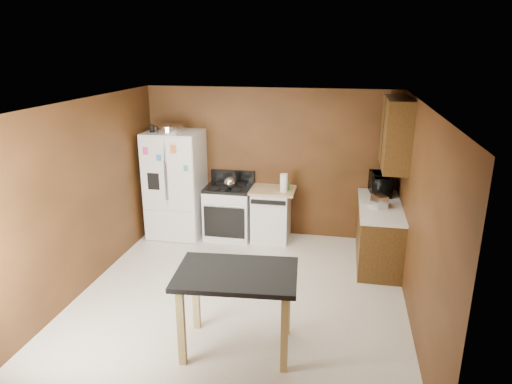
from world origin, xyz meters
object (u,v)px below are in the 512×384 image
(paper_towel, at_px, (284,183))
(dishwasher, at_px, (271,214))
(kettle, at_px, (230,183))
(green_canister, at_px, (286,186))
(gas_range, at_px, (229,211))
(island, at_px, (237,284))
(roasting_pan, at_px, (170,128))
(pen_cup, at_px, (152,129))
(toaster, at_px, (379,201))
(refrigerator, at_px, (176,184))
(microwave, at_px, (380,185))

(paper_towel, distance_m, dishwasher, 0.63)
(kettle, height_order, green_canister, kettle)
(gas_range, xyz_separation_m, island, (0.84, -2.95, 0.31))
(roasting_pan, relative_size, island, 0.34)
(pen_cup, distance_m, gas_range, 1.86)
(paper_towel, distance_m, green_canister, 0.14)
(green_canister, xyz_separation_m, gas_range, (-0.96, -0.04, -0.49))
(pen_cup, xyz_separation_m, dishwasher, (1.94, 0.19, -1.41))
(kettle, bearing_deg, gas_range, 114.91)
(pen_cup, relative_size, toaster, 0.46)
(green_canister, bearing_deg, kettle, -171.87)
(pen_cup, distance_m, refrigerator, 1.01)
(green_canister, height_order, gas_range, gas_range)
(gas_range, height_order, island, gas_range)
(microwave, bearing_deg, island, 145.07)
(paper_towel, distance_m, refrigerator, 1.85)
(refrigerator, height_order, dishwasher, refrigerator)
(toaster, xyz_separation_m, gas_range, (-2.40, 0.58, -0.53))
(pen_cup, height_order, microwave, pen_cup)
(dishwasher, bearing_deg, refrigerator, -177.02)
(green_canister, height_order, dishwasher, green_canister)
(microwave, bearing_deg, roasting_pan, 85.72)
(roasting_pan, bearing_deg, kettle, -1.16)
(refrigerator, bearing_deg, toaster, -8.91)
(paper_towel, bearing_deg, pen_cup, -177.30)
(kettle, xyz_separation_m, paper_towel, (0.89, 0.02, 0.04))
(pen_cup, distance_m, green_canister, 2.37)
(kettle, distance_m, gas_range, 0.54)
(refrigerator, bearing_deg, kettle, -1.92)
(green_canister, bearing_deg, pen_cup, -174.55)
(paper_towel, xyz_separation_m, island, (-0.10, -2.88, -0.26))
(paper_towel, bearing_deg, toaster, -19.27)
(green_canister, relative_size, refrigerator, 0.07)
(pen_cup, distance_m, kettle, 1.53)
(green_canister, bearing_deg, roasting_pan, -176.66)
(green_canister, distance_m, gas_range, 1.08)
(roasting_pan, xyz_separation_m, toaster, (3.34, -0.51, -0.86))
(toaster, distance_m, island, 2.85)
(kettle, distance_m, island, 2.97)
(toaster, distance_m, microwave, 0.67)
(microwave, relative_size, island, 0.41)
(dishwasher, height_order, island, island)
(roasting_pan, distance_m, kettle, 1.31)
(roasting_pan, relative_size, toaster, 1.74)
(island, bearing_deg, green_canister, 87.64)
(island, bearing_deg, microwave, 61.95)
(roasting_pan, distance_m, toaster, 3.49)
(kettle, xyz_separation_m, microwave, (2.41, 0.17, 0.06))
(toaster, xyz_separation_m, refrigerator, (-3.31, 0.52, -0.09))
(roasting_pan, xyz_separation_m, pen_cup, (-0.28, -0.10, 0.00))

